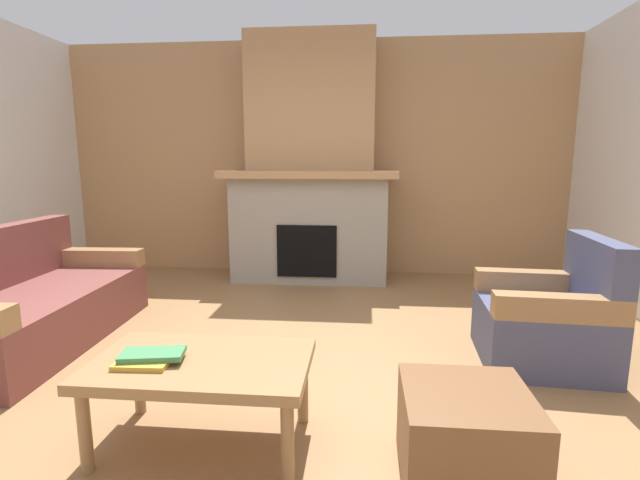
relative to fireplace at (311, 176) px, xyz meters
name	(u,v)px	position (x,y,z in m)	size (l,w,h in m)	color
ground	(262,385)	(0.00, -2.62, -1.16)	(9.00, 9.00, 0.00)	olive
wall_back_wood_panel	(314,159)	(0.00, 0.38, 0.19)	(6.00, 0.12, 2.70)	tan
fireplace	(311,176)	(0.00, 0.00, 0.00)	(1.90, 0.82, 2.70)	gray
couch	(31,306)	(-1.83, -2.14, -0.88)	(0.92, 1.84, 0.85)	brown
armchair	(549,320)	(1.83, -2.13, -0.87)	(0.81, 0.81, 0.85)	#474C6B
coffee_table	(202,370)	(-0.14, -3.22, -0.79)	(1.00, 0.60, 0.43)	#997047
ottoman	(465,437)	(1.03, -3.37, -0.96)	(0.52, 0.52, 0.40)	brown
book_stack_near_edge	(149,358)	(-0.37, -3.28, -0.71)	(0.30, 0.21, 0.05)	gold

